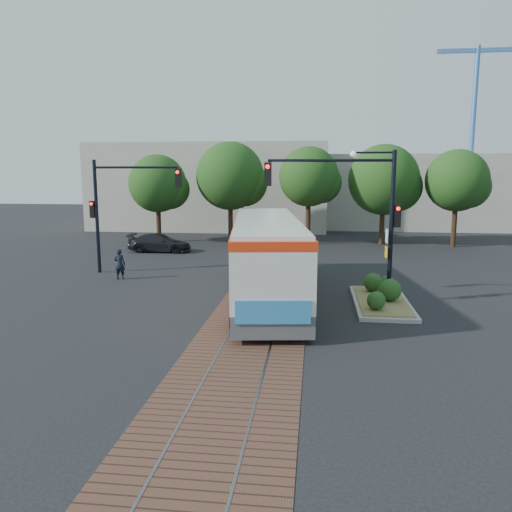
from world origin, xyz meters
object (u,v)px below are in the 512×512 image
Objects in this scene: signal_pole_left at (117,201)px; officer at (120,264)px; traffic_island at (382,296)px; signal_pole_main at (361,202)px; city_bus at (266,253)px; parked_car at (160,243)px.

signal_pole_left is 3.52m from officer.
traffic_island is at bearing 162.35° from officer.
city_bus is at bearing 171.32° from signal_pole_main.
signal_pole_main is at bearing -135.07° from parked_car.
parked_car is at bearing 137.42° from traffic_island.
city_bus is at bearing -26.75° from signal_pole_left.
city_bus reaches higher than officer.
officer is (-12.54, 3.35, 0.44)m from traffic_island.
signal_pole_main is at bearing 161.58° from officer.
traffic_island is at bearing -133.14° from parked_car.
parked_car is at bearing -87.87° from officer.
parked_car is (-13.29, 12.21, 0.29)m from traffic_island.
city_bus reaches higher than parked_car.
traffic_island is 3.36× the size of officer.
signal_pole_left is 8.00m from parked_car.
signal_pole_main is 3.88× the size of officer.
city_bus is 3.04× the size of parked_car.
officer is at bearing 164.29° from signal_pole_main.
city_bus is 2.16× the size of signal_pole_left.
parked_car is at bearing 135.49° from signal_pole_main.
signal_pole_left is at bearing -179.79° from parked_car.
city_bus is 14.36m from parked_car.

